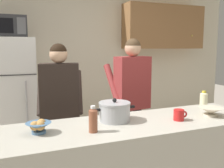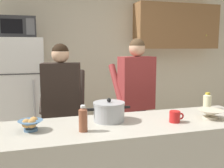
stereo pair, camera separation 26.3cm
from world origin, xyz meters
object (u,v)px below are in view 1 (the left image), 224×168
Objects in this scene: bread_bowl at (39,127)px; bottle_mid_counter at (93,119)px; microwave at (7,27)px; person_by_sink at (132,90)px; refrigerator at (11,100)px; empty_bowl at (211,111)px; coffee_mug at (179,115)px; cooking_pot at (115,111)px; bottle_near_edge at (204,99)px; person_near_pot at (60,101)px.

bottle_mid_counter is (0.38, -0.12, 0.05)m from bread_bowl.
microwave is 0.29× the size of person_by_sink.
bottle_mid_counter is (0.54, -1.95, 0.18)m from refrigerator.
bottle_mid_counter reaches higher than empty_bowl.
coffee_mug is at bearing 1.22° from bottle_mid_counter.
coffee_mug is at bearing -55.77° from refrigerator.
cooking_pot reaches higher than bread_bowl.
bottle_near_edge is at bearing -40.22° from microwave.
cooking_pot is (0.80, -1.74, 0.17)m from refrigerator.
microwave is at bearing 124.54° from coffee_mug.
bread_bowl is (-0.31, -0.80, -0.01)m from person_near_pot.
cooking_pot is 1.08m from bottle_near_edge.
bottle_mid_counter is (-1.13, -0.02, 0.05)m from empty_bowl.
refrigerator is at bearing 105.39° from bottle_mid_counter.
bottle_mid_counter is (0.54, -1.93, -0.79)m from microwave.
microwave reaches higher than bottle_near_edge.
bread_bowl is 0.93× the size of bottle_mid_counter.
person_by_sink is (0.89, 0.09, 0.05)m from person_near_pot.
bottle_near_edge reaches higher than bread_bowl.
bottle_mid_counter is at bearing -178.78° from coffee_mug.
refrigerator is 9.98× the size of bottle_near_edge.
bottle_mid_counter is (-1.34, -0.35, 0.02)m from bottle_near_edge.
person_by_sink reaches higher than bottle_mid_counter.
bottle_near_edge is (0.51, -0.66, -0.02)m from person_by_sink.
cooking_pot is 2.06× the size of bread_bowl.
person_by_sink is at bearing 127.57° from bottle_near_edge.
person_by_sink is 8.85× the size of bread_bowl.
person_by_sink is 7.45× the size of empty_bowl.
person_near_pot is at bearing 143.08° from empty_bowl.
coffee_mug is 0.65m from bottle_near_edge.
empty_bowl is 1.10× the size of bottle_mid_counter.
bread_bowl is 0.40m from bottle_mid_counter.
microwave is 2.58m from bottle_near_edge.
cooking_pot is (0.33, -0.71, 0.02)m from person_near_pot.
microwave is 1.26× the size of cooking_pot.
microwave is 1.82m from person_by_sink.
cooking_pot is at bearing -65.41° from refrigerator.
bottle_near_edge is (0.56, 0.33, 0.03)m from coffee_mug.
bread_bowl reaches higher than empty_bowl.
bottle_mid_counter is at bearing -165.50° from bottle_near_edge.
refrigerator is 0.97m from microwave.
cooking_pot is 0.56m from coffee_mug.
coffee_mug is (-0.04, -0.99, -0.06)m from person_by_sink.
bottle_near_edge reaches higher than coffee_mug.
coffee_mug is (1.32, -1.91, -0.84)m from microwave.
microwave reaches higher than bread_bowl.
bottle_mid_counter reaches higher than cooking_pot.
person_near_pot is 9.47× the size of bottle_near_edge.
bottle_near_edge is at bearing 30.59° from coffee_mug.
person_near_pot reaches higher than empty_bowl.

